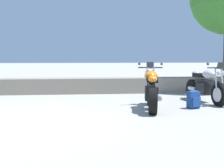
{
  "coord_description": "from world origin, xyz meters",
  "views": [
    {
      "loc": [
        1.31,
        -6.16,
        1.32
      ],
      "look_at": [
        2.09,
        1.2,
        0.65
      ],
      "focal_mm": 48.28,
      "sensor_mm": 36.0,
      "label": 1
    }
  ],
  "objects": [
    {
      "name": "stone_wall",
      "position": [
        0.0,
        4.8,
        0.28
      ],
      "size": [
        36.0,
        0.8,
        0.55
      ],
      "primitive_type": "cube",
      "color": "gray",
      "rests_on": "ground"
    },
    {
      "name": "motorcycle_silver_far_right",
      "position": [
        4.93,
        2.16,
        0.49
      ],
      "size": [
        0.71,
        2.06,
        1.18
      ],
      "color": "black",
      "rests_on": "ground"
    },
    {
      "name": "motorcycle_orange_centre",
      "position": [
        3.1,
        1.25,
        0.49
      ],
      "size": [
        0.72,
        2.05,
        1.18
      ],
      "color": "black",
      "rests_on": "ground"
    },
    {
      "name": "rider_backpack",
      "position": [
        4.2,
        1.2,
        0.24
      ],
      "size": [
        0.34,
        0.32,
        0.47
      ],
      "color": "navy",
      "rests_on": "ground"
    },
    {
      "name": "ground_plane",
      "position": [
        0.0,
        0.0,
        0.0
      ],
      "size": [
        120.0,
        120.0,
        0.0
      ],
      "primitive_type": "plane",
      "color": "#A3A099"
    }
  ]
}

